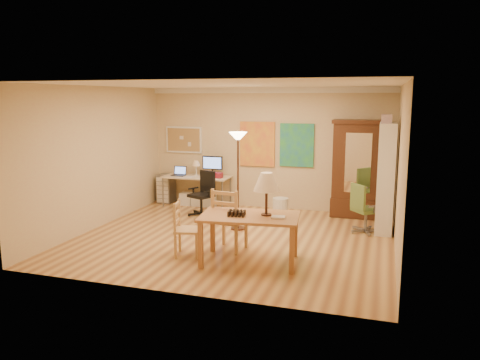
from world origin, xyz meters
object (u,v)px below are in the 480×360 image
(office_chair_green, at_px, (364,220))
(armoire, at_px, (358,175))
(dining_table, at_px, (256,206))
(computer_desk, at_px, (199,188))
(office_chair_black, at_px, (202,204))
(bookshelf, at_px, (386,178))

(office_chair_green, distance_m, armoire, 1.36)
(dining_table, xyz_separation_m, office_chair_green, (1.51, 2.13, -0.63))
(computer_desk, bearing_deg, office_chair_black, -62.55)
(office_chair_green, bearing_deg, bookshelf, 32.56)
(office_chair_black, relative_size, office_chair_green, 1.02)
(armoire, xyz_separation_m, bookshelf, (0.55, -0.97, 0.13))
(dining_table, relative_size, office_chair_green, 1.69)
(office_chair_black, xyz_separation_m, bookshelf, (3.70, -0.09, 0.76))
(computer_desk, height_order, office_chair_green, computer_desk)
(office_chair_black, relative_size, bookshelf, 0.46)
(office_chair_black, height_order, bookshelf, bookshelf)
(dining_table, bearing_deg, armoire, 68.62)
(bookshelf, bearing_deg, dining_table, -128.21)
(computer_desk, height_order, office_chair_black, computer_desk)
(office_chair_black, bearing_deg, office_chair_green, -5.29)
(office_chair_green, bearing_deg, office_chair_black, 174.71)
(dining_table, distance_m, office_chair_black, 3.13)
(computer_desk, distance_m, bookshelf, 4.25)
(computer_desk, height_order, bookshelf, bookshelf)
(computer_desk, relative_size, armoire, 0.76)
(bookshelf, bearing_deg, computer_desk, 167.86)
(dining_table, xyz_separation_m, armoire, (1.30, 3.32, 0.01))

